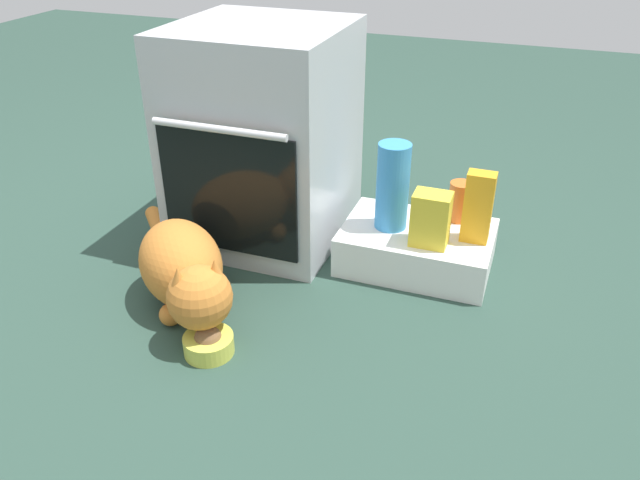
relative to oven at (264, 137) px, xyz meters
The scene contains 9 objects.
ground 0.57m from the oven, 93.00° to the right, with size 8.00×8.00×0.00m, color #284238.
oven is the anchor object (origin of this frame).
pantry_cabinet 0.67m from the oven, ahead, with size 0.51×0.35×0.14m, color white.
food_bowl 0.81m from the oven, 79.21° to the right, with size 0.14×0.14×0.09m.
cat 0.60m from the oven, 93.34° to the right, with size 0.61×0.62×0.27m.
water_bottle 0.50m from the oven, ahead, with size 0.11×0.11×0.30m, color #388CD1.
juice_carton 0.79m from the oven, ahead, with size 0.09×0.06×0.24m, color orange.
snack_bag 0.67m from the oven, 11.19° to the right, with size 0.12×0.09×0.18m, color yellow.
sauce_jar 0.73m from the oven, ahead, with size 0.08×0.08×0.14m, color #D16023.
Camera 1 is at (0.94, -1.50, 1.18)m, focal length 35.31 mm.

